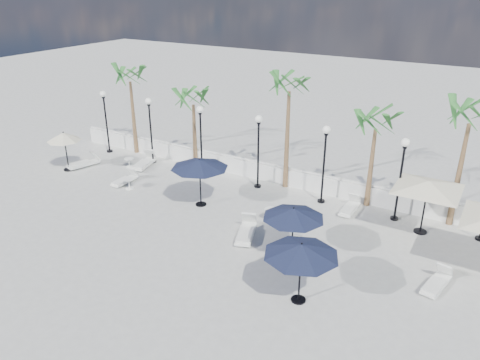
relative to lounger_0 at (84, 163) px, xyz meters
The scene contains 28 objects.
ground 10.74m from the lounger_0, 21.56° to the right, with size 100.00×100.00×0.00m, color #A2A19C.
balustrade 10.61m from the lounger_0, 19.58° to the left, with size 26.00×0.30×1.01m.
lamppost_0 3.45m from the lounger_0, 101.31° to the left, with size 0.36×0.36×3.84m.
lamppost_1 4.53m from the lounger_0, 40.50° to the left, with size 0.36×0.36×3.84m.
lamppost_2 7.33m from the lounger_0, 21.48° to the left, with size 0.36×0.36×3.84m.
lamppost_3 10.56m from the lounger_0, 14.34° to the left, with size 0.36×0.36×3.84m.
lamppost_4 13.91m from the lounger_0, 10.72° to the left, with size 0.36×0.36×3.84m.
lamppost_5 17.33m from the lounger_0, ahead, with size 0.36×0.36×3.84m.
palm_0 5.54m from the lounger_0, 73.56° to the left, with size 2.60×2.60×5.50m.
palm_1 7.33m from the lounger_0, 31.42° to the left, with size 2.60×2.60×4.70m.
palm_2 12.66m from the lounger_0, 16.68° to the left, with size 2.60×2.60×6.10m.
palm_3 16.28m from the lounger_0, 12.22° to the left, with size 2.60×2.60×4.90m.
palm_4 19.99m from the lounger_0, ahead, with size 2.60×2.60×5.70m.
lounger_0 is the anchor object (origin of this frame).
lounger_1 3.50m from the lounger_0, 30.35° to the left, with size 1.12×2.10×0.75m.
lounger_2 3.74m from the lounger_0, ahead, with size 0.53×1.62×0.61m.
lounger_3 12.18m from the lounger_0, 10.23° to the right, with size 1.26×2.06×0.74m.
lounger_4 15.18m from the lounger_0, ahead, with size 0.56×1.69×0.63m.
lounger_5 14.42m from the lounger_0, ahead, with size 0.89×1.71×0.61m.
lounger_6 19.58m from the lounger_0, ahead, with size 0.86×1.74×0.63m.
side_table_0 4.48m from the lounger_0, 12.52° to the right, with size 0.57×0.57×0.55m.
side_table_1 2.65m from the lounger_0, 28.72° to the left, with size 0.55×0.55×0.53m.
side_table_2 12.22m from the lounger_0, ahead, with size 0.58×0.58×0.57m.
parasol_navy_left 8.85m from the lounger_0, ahead, with size 2.71×2.71×2.39m.
parasol_navy_mid 14.58m from the lounger_0, 10.21° to the right, with size 2.40×2.40×2.15m.
parasol_navy_right 16.45m from the lounger_0, 17.55° to the right, with size 2.53×2.53×2.27m.
parasol_cream_sq_b 18.46m from the lounger_0, ahead, with size 5.15×5.15×2.58m.
parasol_cream_small 1.92m from the lounger_0, 113.64° to the right, with size 1.85×1.85×2.27m.
Camera 1 is at (10.40, -13.08, 10.07)m, focal length 35.00 mm.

